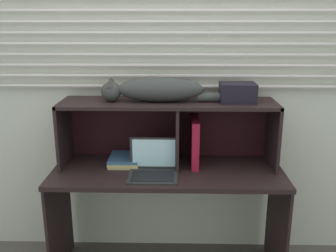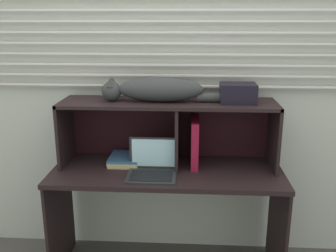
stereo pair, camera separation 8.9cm
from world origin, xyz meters
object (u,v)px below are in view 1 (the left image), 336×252
object	(u,v)px
book_stack	(125,160)
storage_box	(238,93)
laptop	(153,168)
binder_upright	(195,142)
cat	(157,90)

from	to	relation	value
book_stack	storage_box	distance (m)	0.87
laptop	binder_upright	bearing A→B (deg)	34.59
book_stack	laptop	bearing A→B (deg)	-42.21
laptop	book_stack	xyz separation A→B (m)	(-0.20, 0.18, -0.02)
binder_upright	storage_box	size ratio (longest dim) A/B	1.40
laptop	storage_box	bearing A→B (deg)	19.01
laptop	book_stack	distance (m)	0.28
laptop	binder_upright	distance (m)	0.34
laptop	book_stack	world-z (taller)	laptop
cat	binder_upright	xyz separation A→B (m)	(0.25, -0.00, -0.35)
cat	book_stack	distance (m)	0.53
binder_upright	book_stack	distance (m)	0.49
cat	book_stack	bearing A→B (deg)	179.45
laptop	cat	bearing A→B (deg)	84.99
binder_upright	book_stack	xyz separation A→B (m)	(-0.47, 0.00, -0.13)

